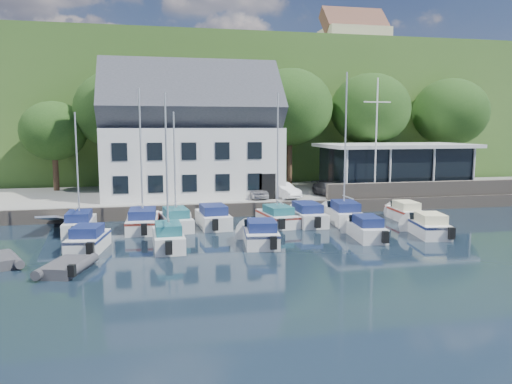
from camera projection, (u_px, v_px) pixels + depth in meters
ground at (347, 249)px, 27.12m from camera, size 180.00×180.00×0.00m
quay at (271, 196)px, 44.03m from camera, size 60.00×13.00×1.00m
quay_face at (291, 208)px, 37.72m from camera, size 60.00×0.30×1.00m
hillside at (210, 119)px, 86.20m from camera, size 160.00×75.00×16.00m
field_patch at (246, 76)px, 94.55m from camera, size 50.00×30.00×0.30m
farmhouse at (354, 41)px, 79.49m from camera, size 10.40×7.00×8.20m
harbor_building at (191, 142)px, 40.97m from camera, size 14.40×8.20×8.70m
club_pavilion at (394, 167)px, 44.52m from camera, size 13.20×7.20×4.10m
seawall at (432, 189)px, 40.46m from camera, size 18.00×0.50×1.20m
gangway at (56, 229)px, 32.43m from camera, size 1.20×6.00×1.40m
car_silver at (255, 190)px, 39.56m from camera, size 1.71×3.70×1.23m
car_white at (282, 190)px, 39.57m from camera, size 2.45×3.89×1.21m
car_dgrey at (329, 189)px, 40.66m from camera, size 2.03×4.02×1.12m
car_blue at (357, 186)px, 41.36m from camera, size 2.83×4.41×1.41m
flagpole at (376, 138)px, 39.63m from camera, size 2.26×0.20×9.41m
tree_0 at (54, 146)px, 43.63m from camera, size 5.73×5.73×7.83m
tree_1 at (118, 131)px, 44.39m from camera, size 7.70×7.70×10.52m
tree_2 at (238, 133)px, 47.05m from camera, size 7.34×7.34×10.03m
tree_3 at (290, 127)px, 47.79m from camera, size 8.14×8.14×11.12m
tree_4 at (370, 128)px, 49.94m from camera, size 7.98×7.98×10.90m
tree_5 at (449, 130)px, 51.88m from camera, size 7.73×7.73×10.57m
boat_r1_0 at (77, 166)px, 30.78m from camera, size 1.83×5.93×8.43m
boat_r1_1 at (141, 163)px, 31.54m from camera, size 2.36×6.44×8.67m
boat_r1_2 at (175, 164)px, 32.03m from camera, size 2.52×6.13×8.44m
boat_r1_3 at (213, 215)px, 33.16m from camera, size 2.37×5.95×1.49m
boat_r1_4 at (278, 165)px, 33.31m from camera, size 2.60×6.05×8.20m
boat_r1_5 at (306, 213)px, 34.20m from camera, size 1.98×6.58×1.48m
boat_r1_6 at (345, 156)px, 33.93m from camera, size 2.72×6.56×9.31m
boat_r1_7 at (405, 210)px, 35.51m from camera, size 2.01×5.16×1.37m
boat_r2_0 at (88, 238)px, 26.68m from camera, size 2.58×5.13×1.40m
boat_r2_1 at (167, 168)px, 26.74m from camera, size 1.88×5.59×8.78m
boat_r2_2 at (261, 232)px, 28.09m from camera, size 2.61×5.36×1.42m
boat_r2_3 at (366, 227)px, 29.68m from camera, size 2.25×5.68×1.37m
boat_r2_4 at (429, 224)px, 30.34m from camera, size 2.63×5.25×1.42m
dinghy_0 at (0, 259)px, 23.87m from camera, size 2.77×3.35×0.67m
dinghy_1 at (67, 265)px, 22.71m from camera, size 2.64×3.44×0.71m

